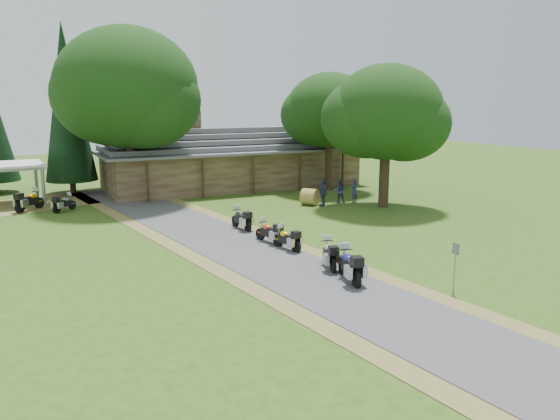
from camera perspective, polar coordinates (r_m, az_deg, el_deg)
name	(u,v)px	position (r m, az deg, el deg)	size (l,w,h in m)	color
ground	(310,280)	(22.04, 3.17, -7.27)	(120.00, 120.00, 0.00)	#314D15
driveway	(258,256)	(25.24, -2.29, -4.82)	(46.00, 46.00, 0.00)	#404043
lodge	(232,157)	(45.44, -5.08, 5.57)	(21.40, 9.40, 4.90)	#4E3728
motorcycle_row_a	(350,264)	(21.77, 7.28, -5.64)	(2.06, 0.67, 1.41)	navy
motorcycle_row_b	(330,253)	(23.44, 5.20, -4.50)	(1.89, 0.62, 1.29)	#A8ABB0
motorcycle_row_c	(287,238)	(26.10, 0.70, -2.94)	(1.71, 0.56, 1.17)	yellow
motorcycle_row_d	(269,231)	(27.36, -1.15, -2.21)	(1.77, 0.58, 1.21)	#CA3E15
motorcycle_row_e	(241,218)	(30.27, -4.06, -0.86)	(1.85, 0.60, 1.26)	black
motorcycle_carport_a	(29,200)	(38.81, -24.73, 0.97)	(2.11, 0.69, 1.44)	#DE9903
motorcycle_carport_b	(64,202)	(37.75, -21.63, 0.74)	(1.70, 0.55, 1.16)	slate
person_a	(354,189)	(38.47, 7.77, 2.23)	(0.55, 0.40, 1.95)	navy
person_b	(340,189)	(38.30, 6.24, 2.20)	(0.54, 0.39, 1.91)	navy
person_c	(323,190)	(36.93, 4.52, 2.08)	(0.61, 0.44, 2.16)	navy
hay_bale	(310,197)	(37.32, 3.14, 1.39)	(1.12, 1.12, 1.03)	olive
sign_post	(455,267)	(21.38, 17.78, -5.73)	(0.34, 0.06, 1.91)	gray
oak_lodge_left	(128,110)	(39.96, -15.58, 10.04)	(9.79, 9.79, 12.76)	black
oak_lodge_right	(329,126)	(43.41, 5.18, 8.78)	(6.82, 6.82, 10.17)	black
oak_driveway	(386,131)	(36.76, 11.01, 8.12)	(7.34, 7.34, 10.14)	black
cedar_near	(67,109)	(44.45, -21.35, 9.78)	(3.81, 3.81, 12.75)	black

